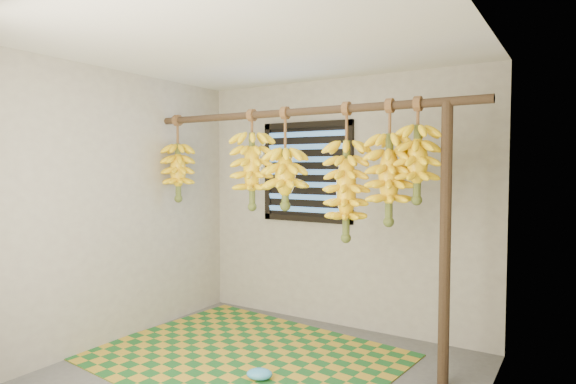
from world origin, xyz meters
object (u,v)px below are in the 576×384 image
Objects in this scene: banana_bunch_a at (178,172)px; banana_bunch_f at (417,164)px; woven_mat at (244,356)px; banana_bunch_e at (389,179)px; banana_bunch_d at (346,191)px; support_post at (445,246)px; plastic_bag at (259,374)px; banana_bunch_c at (285,178)px; banana_bunch_b at (252,171)px.

banana_bunch_f is at bearing 0.00° from banana_bunch_a.
woven_mat is 2.52× the size of banana_bunch_e.
banana_bunch_d and banana_bunch_f have the same top height.
banana_bunch_f is (1.31, 0.33, 1.57)m from woven_mat.
support_post is at bearing 0.00° from banana_bunch_d.
banana_bunch_c is (-0.17, 0.62, 1.41)m from plastic_bag.
support_post is 1.86× the size of banana_bunch_d.
banana_bunch_c is (-1.32, -0.00, 0.46)m from support_post.
banana_bunch_f is (0.21, -0.00, 0.11)m from banana_bunch_e.
support_post is 0.84m from banana_bunch_d.
plastic_bag is at bearing -122.11° from banana_bunch_d.
woven_mat is at bearing -156.16° from banana_bunch_d.
support_post is 1.84m from woven_mat.
woven_mat is 2.76× the size of banana_bunch_c.
banana_bunch_e is at bearing 0.00° from banana_bunch_b.
support_post is 2.64× the size of banana_bunch_f.
banana_bunch_c reaches higher than support_post.
banana_bunch_c is at bearing 59.93° from woven_mat.
banana_bunch_e is (0.91, 0.00, 0.00)m from banana_bunch_c.
banana_bunch_b and banana_bunch_f have the same top height.
support_post is 0.62m from banana_bunch_e.
banana_bunch_e and banana_bunch_f have the same top height.
banana_bunch_c and banana_bunch_f have the same top height.
support_post reaches higher than plastic_bag.
banana_bunch_a reaches higher than woven_mat.
banana_bunch_b and banana_bunch_d have the same top height.
banana_bunch_c is at bearing -180.00° from banana_bunch_e.
banana_bunch_a is at bearing 180.00° from banana_bunch_c.
banana_bunch_f is (2.35, 0.00, 0.07)m from banana_bunch_a.
banana_bunch_d is 1.16× the size of banana_bunch_e.
support_post is 2.41× the size of banana_bunch_a.
plastic_bag is at bearing -24.03° from banana_bunch_a.
support_post is at bearing 28.45° from plastic_bag.
banana_bunch_c is 0.79× the size of banana_bunch_d.
banana_bunch_f is (0.95, 0.62, 1.52)m from plastic_bag.
banana_bunch_b is 1.03× the size of banana_bunch_c.
banana_bunch_b is at bearing 0.00° from banana_bunch_a.
woven_mat is 1.55m from banana_bunch_b.
banana_bunch_e is 1.23× the size of banana_bunch_f.
plastic_bag is 1.67m from banana_bunch_b.
banana_bunch_a and banana_bunch_c have the same top height.
banana_bunch_b reaches higher than support_post.
banana_bunch_c reaches higher than woven_mat.
banana_bunch_e is at bearing 0.00° from banana_bunch_d.
plastic_bag is at bearing -139.79° from banana_bunch_e.
banana_bunch_a is 1.09× the size of banana_bunch_f.
woven_mat is 0.47m from plastic_bag.
banana_bunch_c is at bearing -0.00° from banana_bunch_a.
banana_bunch_b is (0.89, 0.00, 0.02)m from banana_bunch_a.
banana_bunch_f is at bearing 0.00° from banana_bunch_c.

